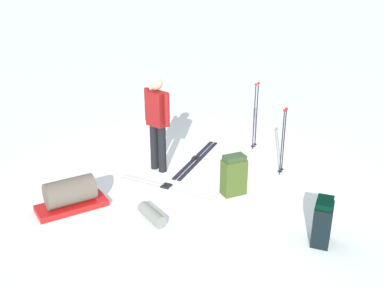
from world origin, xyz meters
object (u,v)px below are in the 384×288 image
ski_pair_far (197,159)px  backpack_large_dark (323,222)px  ski_poles_planted_near (256,113)px  sleeping_mat_rolled (152,215)px  ski_poles_planted_far (283,138)px  gear_sled (70,195)px  skier_standing (157,120)px  backpack_bright (234,175)px  ski_pair_near (166,187)px

ski_pair_far → backpack_large_dark: size_ratio=2.71×
backpack_large_dark → ski_poles_planted_near: size_ratio=0.48×
sleeping_mat_rolled → ski_poles_planted_far: bearing=173.7°
backpack_large_dark → sleeping_mat_rolled: bearing=-55.5°
ski_pair_far → sleeping_mat_rolled: sleeping_mat_rolled is taller
backpack_large_dark → gear_sled: size_ratio=0.58×
skier_standing → backpack_bright: skier_standing is taller
ski_poles_planted_far → ski_poles_planted_near: bearing=-116.2°
skier_standing → ski_pair_far: (-0.79, 0.15, -0.94)m
sleeping_mat_rolled → ski_pair_near: bearing=-140.9°
ski_pair_far → backpack_large_dark: (0.57, 3.08, 0.30)m
ski_pair_near → ski_pair_far: (-1.13, -0.49, -0.00)m
ski_poles_planted_near → ski_poles_planted_far: (0.53, 1.08, -0.07)m
ski_pair_far → ski_poles_planted_near: 1.49m
ski_poles_planted_near → gear_sled: bearing=-4.4°
ski_pair_far → skier_standing: bearing=-10.8°
ski_poles_planted_near → sleeping_mat_rolled: 3.32m
gear_sled → sleeping_mat_rolled: gear_sled is taller
ski_pair_far → ski_poles_planted_far: ski_poles_planted_far is taller
ski_pair_near → backpack_large_dark: (-0.56, 2.59, 0.30)m
backpack_bright → gear_sled: size_ratio=0.61×
backpack_large_dark → sleeping_mat_rolled: 2.38m
ski_poles_planted_far → sleeping_mat_rolled: (2.63, -0.29, -0.59)m
ski_pair_near → backpack_bright: backpack_bright is taller
ski_poles_planted_far → sleeping_mat_rolled: ski_poles_planted_far is taller
ski_pair_near → ski_poles_planted_near: (-2.38, -0.15, 0.73)m
skier_standing → ski_poles_planted_near: skier_standing is taller
skier_standing → backpack_bright: size_ratio=2.53×
backpack_bright → sleeping_mat_rolled: bearing=-9.3°
skier_standing → backpack_bright: (-0.34, 1.51, -0.63)m
ski_pair_near → ski_poles_planted_far: (-1.85, 0.93, 0.66)m
ski_poles_planted_near → ski_poles_planted_far: 1.21m
backpack_large_dark → gear_sled: backpack_large_dark is taller
skier_standing → gear_sled: skier_standing is taller
ski_pair_near → gear_sled: bearing=-16.8°
ski_poles_planted_near → sleeping_mat_rolled: bearing=14.0°
backpack_bright → ski_poles_planted_far: (-1.16, 0.05, 0.35)m
gear_sled → ski_pair_near: bearing=163.2°
ski_pair_near → sleeping_mat_rolled: size_ratio=3.15×
skier_standing → backpack_bright: 1.67m
ski_poles_planted_near → ski_poles_planted_far: size_ratio=1.11×
backpack_bright → sleeping_mat_rolled: 1.50m
backpack_large_dark → backpack_bright: 1.72m
ski_pair_near → ski_poles_planted_near: size_ratio=1.29×
backpack_large_dark → sleeping_mat_rolled: backpack_large_dark is taller
skier_standing → ski_pair_far: skier_standing is taller
backpack_large_dark → gear_sled: bearing=-56.0°
backpack_large_dark → ski_poles_planted_far: ski_poles_planted_far is taller
skier_standing → backpack_large_dark: skier_standing is taller
ski_poles_planted_far → gear_sled: (3.33, -1.38, -0.45)m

